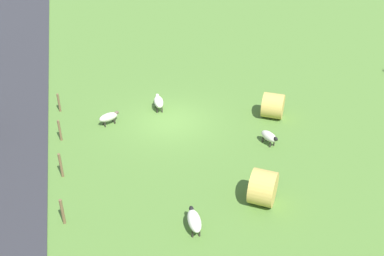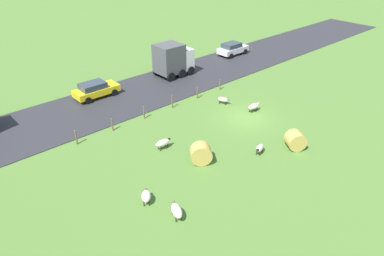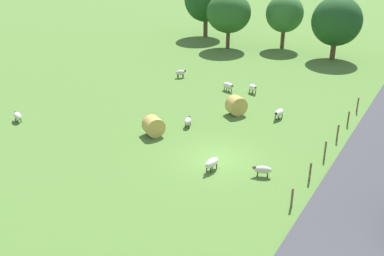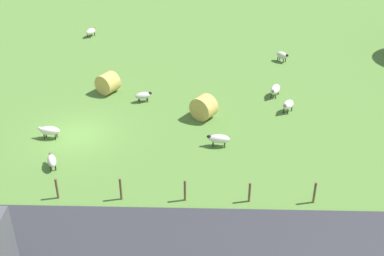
{
  "view_description": "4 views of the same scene",
  "coord_description": "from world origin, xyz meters",
  "px_view_note": "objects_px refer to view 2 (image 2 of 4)",
  "views": [
    {
      "loc": [
        4.34,
        20.4,
        12.44
      ],
      "look_at": [
        -0.74,
        1.58,
        0.41
      ],
      "focal_mm": 41.76,
      "sensor_mm": 36.0,
      "label": 1
    },
    {
      "loc": [
        -16.94,
        21.39,
        14.39
      ],
      "look_at": [
        0.7,
        5.59,
        0.86
      ],
      "focal_mm": 33.13,
      "sensor_mm": 36.0,
      "label": 2
    },
    {
      "loc": [
        11.48,
        -22.57,
        13.33
      ],
      "look_at": [
        -3.07,
        2.07,
        0.66
      ],
      "focal_mm": 42.33,
      "sensor_mm": 36.0,
      "label": 3
    },
    {
      "loc": [
        25.45,
        7.4,
        15.95
      ],
      "look_at": [
        -0.36,
        6.7,
        0.37
      ],
      "focal_mm": 48.38,
      "sensor_mm": 36.0,
      "label": 4
    }
  ],
  "objects_px": {
    "truck_0": "(173,59)",
    "hay_bale_0": "(201,153)",
    "car_1": "(233,48)",
    "sheep_3": "(223,100)",
    "sheep_6": "(163,143)",
    "sheep_4": "(177,211)",
    "hay_bale_1": "(295,140)",
    "sheep_1": "(260,148)",
    "sheep_7": "(254,106)",
    "car_0": "(95,89)",
    "sheep_2": "(146,196)"
  },
  "relations": [
    {
      "from": "truck_0",
      "to": "hay_bale_0",
      "type": "bearing_deg",
      "value": 147.38
    },
    {
      "from": "car_1",
      "to": "sheep_3",
      "type": "bearing_deg",
      "value": 129.14
    },
    {
      "from": "sheep_6",
      "to": "hay_bale_0",
      "type": "xyz_separation_m",
      "value": [
        -3.17,
        -0.87,
        0.25
      ]
    },
    {
      "from": "sheep_4",
      "to": "hay_bale_1",
      "type": "height_order",
      "value": "hay_bale_1"
    },
    {
      "from": "sheep_3",
      "to": "hay_bale_1",
      "type": "bearing_deg",
      "value": 170.22
    },
    {
      "from": "sheep_1",
      "to": "hay_bale_0",
      "type": "relative_size",
      "value": 0.77
    },
    {
      "from": "sheep_4",
      "to": "car_1",
      "type": "relative_size",
      "value": 0.32
    },
    {
      "from": "sheep_3",
      "to": "sheep_6",
      "type": "xyz_separation_m",
      "value": [
        -2.31,
        8.83,
        0.05
      ]
    },
    {
      "from": "sheep_6",
      "to": "car_1",
      "type": "xyz_separation_m",
      "value": [
        11.49,
        -20.11,
        0.37
      ]
    },
    {
      "from": "sheep_3",
      "to": "truck_0",
      "type": "relative_size",
      "value": 0.3
    },
    {
      "from": "sheep_3",
      "to": "hay_bale_0",
      "type": "bearing_deg",
      "value": 124.56
    },
    {
      "from": "sheep_7",
      "to": "truck_0",
      "type": "xyz_separation_m",
      "value": [
        11.59,
        -0.24,
        1.38
      ]
    },
    {
      "from": "car_0",
      "to": "car_1",
      "type": "bearing_deg",
      "value": -89.97
    },
    {
      "from": "sheep_4",
      "to": "sheep_6",
      "type": "distance_m",
      "value": 7.28
    },
    {
      "from": "car_0",
      "to": "sheep_7",
      "type": "bearing_deg",
      "value": -143.46
    },
    {
      "from": "sheep_7",
      "to": "car_0",
      "type": "height_order",
      "value": "car_0"
    },
    {
      "from": "sheep_2",
      "to": "car_1",
      "type": "bearing_deg",
      "value": -57.6
    },
    {
      "from": "hay_bale_1",
      "to": "truck_0",
      "type": "xyz_separation_m",
      "value": [
        17.48,
        -2.63,
        1.2
      ]
    },
    {
      "from": "sheep_3",
      "to": "hay_bale_1",
      "type": "relative_size",
      "value": 0.86
    },
    {
      "from": "sheep_2",
      "to": "truck_0",
      "type": "height_order",
      "value": "truck_0"
    },
    {
      "from": "sheep_6",
      "to": "car_0",
      "type": "height_order",
      "value": "car_0"
    },
    {
      "from": "car_1",
      "to": "sheep_6",
      "type": "bearing_deg",
      "value": 119.74
    },
    {
      "from": "car_0",
      "to": "sheep_2",
      "type": "bearing_deg",
      "value": 161.63
    },
    {
      "from": "sheep_3",
      "to": "car_1",
      "type": "xyz_separation_m",
      "value": [
        9.18,
        -11.28,
        0.42
      ]
    },
    {
      "from": "car_0",
      "to": "car_1",
      "type": "height_order",
      "value": "car_1"
    },
    {
      "from": "sheep_3",
      "to": "hay_bale_1",
      "type": "xyz_separation_m",
      "value": [
        -8.78,
        1.51,
        0.24
      ]
    },
    {
      "from": "hay_bale_0",
      "to": "hay_bale_1",
      "type": "bearing_deg",
      "value": -117.15
    },
    {
      "from": "sheep_3",
      "to": "car_1",
      "type": "relative_size",
      "value": 0.29
    },
    {
      "from": "sheep_4",
      "to": "car_1",
      "type": "xyz_separation_m",
      "value": [
        17.69,
        -23.94,
        0.36
      ]
    },
    {
      "from": "truck_0",
      "to": "car_0",
      "type": "bearing_deg",
      "value": 87.05
    },
    {
      "from": "hay_bale_1",
      "to": "hay_bale_0",
      "type": "bearing_deg",
      "value": 62.85
    },
    {
      "from": "sheep_4",
      "to": "truck_0",
      "type": "distance_m",
      "value": 22.08
    },
    {
      "from": "sheep_1",
      "to": "car_0",
      "type": "height_order",
      "value": "car_0"
    },
    {
      "from": "truck_0",
      "to": "car_1",
      "type": "bearing_deg",
      "value": -87.27
    },
    {
      "from": "sheep_2",
      "to": "sheep_4",
      "type": "height_order",
      "value": "sheep_2"
    },
    {
      "from": "sheep_1",
      "to": "hay_bale_0",
      "type": "distance_m",
      "value": 4.43
    },
    {
      "from": "hay_bale_0",
      "to": "car_1",
      "type": "distance_m",
      "value": 24.19
    },
    {
      "from": "sheep_2",
      "to": "hay_bale_0",
      "type": "xyz_separation_m",
      "value": [
        0.89,
        -5.27,
        0.22
      ]
    },
    {
      "from": "hay_bale_1",
      "to": "car_0",
      "type": "distance_m",
      "value": 19.12
    },
    {
      "from": "hay_bale_1",
      "to": "car_0",
      "type": "height_order",
      "value": "car_0"
    },
    {
      "from": "sheep_6",
      "to": "truck_0",
      "type": "relative_size",
      "value": 0.33
    },
    {
      "from": "sheep_4",
      "to": "car_0",
      "type": "height_order",
      "value": "car_0"
    },
    {
      "from": "sheep_6",
      "to": "hay_bale_0",
      "type": "relative_size",
      "value": 0.88
    },
    {
      "from": "sheep_1",
      "to": "sheep_4",
      "type": "distance_m",
      "value": 8.7
    },
    {
      "from": "hay_bale_1",
      "to": "car_1",
      "type": "height_order",
      "value": "car_1"
    },
    {
      "from": "hay_bale_0",
      "to": "car_1",
      "type": "relative_size",
      "value": 0.36
    },
    {
      "from": "hay_bale_0",
      "to": "sheep_4",
      "type": "bearing_deg",
      "value": 122.77
    },
    {
      "from": "sheep_3",
      "to": "sheep_4",
      "type": "relative_size",
      "value": 0.9
    },
    {
      "from": "sheep_4",
      "to": "sheep_7",
      "type": "bearing_deg",
      "value": -67.47
    },
    {
      "from": "sheep_2",
      "to": "sheep_4",
      "type": "xyz_separation_m",
      "value": [
        -2.13,
        -0.57,
        -0.02
      ]
    }
  ]
}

